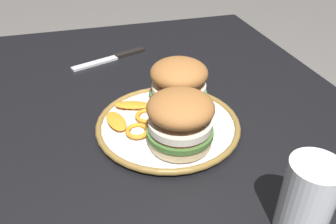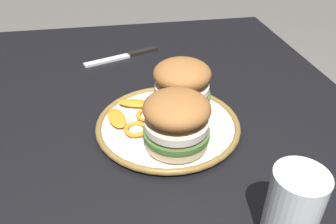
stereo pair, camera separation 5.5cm
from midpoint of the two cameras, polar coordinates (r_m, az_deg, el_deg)
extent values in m
cube|color=black|center=(0.68, -5.16, -4.86)|extent=(1.26, 0.95, 0.03)
cube|color=black|center=(1.38, -26.53, -4.52)|extent=(0.06, 0.06, 0.68)
cube|color=black|center=(1.43, 7.30, 0.71)|extent=(0.06, 0.06, 0.68)
cylinder|color=white|center=(0.68, -2.32, -2.46)|extent=(0.26, 0.26, 0.01)
torus|color=olive|center=(0.67, -2.34, -2.05)|extent=(0.29, 0.29, 0.01)
cylinder|color=white|center=(0.67, -2.34, -1.98)|extent=(0.20, 0.20, 0.00)
cylinder|color=beige|center=(0.72, -0.42, 1.93)|extent=(0.12, 0.12, 0.02)
cylinder|color=#477033|center=(0.71, -0.42, 2.89)|extent=(0.12, 0.12, 0.01)
cylinder|color=#BC3828|center=(0.70, -0.42, 3.45)|extent=(0.11, 0.11, 0.01)
cylinder|color=silver|center=(0.70, -0.43, 4.15)|extent=(0.11, 0.11, 0.01)
ellipsoid|color=#A36633|center=(0.68, -0.44, 6.55)|extent=(0.15, 0.15, 0.05)
cylinder|color=beige|center=(0.61, -0.56, -4.44)|extent=(0.12, 0.12, 0.02)
cylinder|color=#477033|center=(0.60, -0.57, -3.40)|extent=(0.12, 0.12, 0.01)
cylinder|color=#BC3828|center=(0.60, -0.57, -2.79)|extent=(0.11, 0.11, 0.01)
cylinder|color=silver|center=(0.59, -0.58, -2.02)|extent=(0.11, 0.11, 0.01)
ellipsoid|color=#A36633|center=(0.57, -0.59, 0.65)|extent=(0.15, 0.15, 0.05)
torus|color=orange|center=(0.68, -5.92, -0.73)|extent=(0.07, 0.07, 0.01)
cylinder|color=#F4E5C6|center=(0.68, -5.91, -0.92)|extent=(0.03, 0.03, 0.00)
ellipsoid|color=orange|center=(0.67, -11.02, -1.55)|extent=(0.08, 0.05, 0.01)
ellipsoid|color=orange|center=(0.72, -8.16, 1.13)|extent=(0.05, 0.08, 0.01)
torus|color=orange|center=(0.64, -7.61, -3.25)|extent=(0.06, 0.06, 0.01)
cylinder|color=#F4E5C6|center=(0.64, -7.59, -3.45)|extent=(0.03, 0.03, 0.00)
cylinder|color=white|center=(0.49, 19.35, -13.73)|extent=(0.07, 0.07, 0.12)
cylinder|color=orange|center=(0.50, 18.89, -15.34)|extent=(0.06, 0.06, 0.08)
cube|color=silver|center=(0.96, -13.83, 7.93)|extent=(0.06, 0.13, 0.01)
cube|color=black|center=(1.00, -8.02, 9.69)|extent=(0.05, 0.09, 0.01)
camera|label=1|loc=(0.03, -92.39, -1.61)|focal=36.25mm
camera|label=2|loc=(0.03, 87.61, 1.61)|focal=36.25mm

